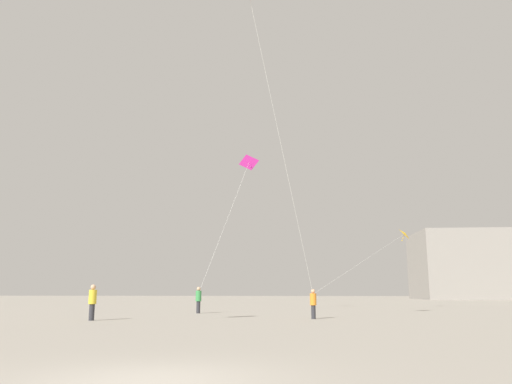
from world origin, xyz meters
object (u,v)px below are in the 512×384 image
(person_in_orange, at_px, (313,302))
(kite_magenta_delta, at_px, (249,164))
(person_in_green, at_px, (198,299))
(building_left_hall, at_px, (478,265))
(person_in_yellow, at_px, (92,301))
(kite_amber_diamond, at_px, (404,234))

(person_in_orange, distance_m, kite_magenta_delta, 15.68)
(person_in_orange, relative_size, person_in_green, 0.91)
(person_in_green, distance_m, building_left_hall, 74.95)
(person_in_yellow, height_order, kite_amber_diamond, kite_amber_diamond)
(person_in_orange, distance_m, kite_amber_diamond, 20.15)
(person_in_orange, distance_m, person_in_green, 9.79)
(person_in_yellow, distance_m, kite_magenta_delta, 18.01)
(kite_amber_diamond, distance_m, building_left_hall, 57.27)
(person_in_orange, distance_m, person_in_yellow, 11.53)
(person_in_orange, xyz_separation_m, building_left_hall, (31.93, 69.66, 5.30))
(person_in_orange, bearing_deg, person_in_green, 28.04)
(person_in_yellow, bearing_deg, person_in_orange, -80.82)
(person_in_yellow, distance_m, kite_amber_diamond, 28.57)
(person_in_yellow, bearing_deg, kite_amber_diamond, -48.17)
(kite_magenta_delta, bearing_deg, person_in_orange, -66.11)
(person_in_yellow, relative_size, kite_magenta_delta, 0.17)
(person_in_orange, height_order, kite_magenta_delta, kite_magenta_delta)
(person_in_yellow, relative_size, building_left_hall, 0.08)
(person_in_green, xyz_separation_m, kite_amber_diamond, (16.04, 11.23, 5.47))
(person_in_orange, relative_size, kite_magenta_delta, 0.15)
(person_in_green, distance_m, kite_amber_diamond, 20.33)
(person_in_green, xyz_separation_m, kite_magenta_delta, (2.88, 4.45, 10.41))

